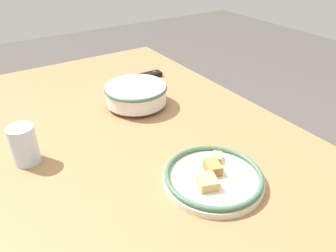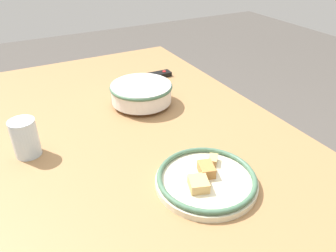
{
  "view_description": "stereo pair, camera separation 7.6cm",
  "coord_description": "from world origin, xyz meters",
  "px_view_note": "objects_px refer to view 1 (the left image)",
  "views": [
    {
      "loc": [
        0.83,
        -0.38,
        1.33
      ],
      "look_at": [
        0.08,
        0.11,
        0.78
      ],
      "focal_mm": 35.0,
      "sensor_mm": 36.0,
      "label": 1
    },
    {
      "loc": [
        0.87,
        -0.31,
        1.33
      ],
      "look_at": [
        0.08,
        0.11,
        0.78
      ],
      "focal_mm": 35.0,
      "sensor_mm": 36.0,
      "label": 2
    }
  ],
  "objects_px": {
    "noodle_bowl": "(136,94)",
    "food_plate": "(213,177)",
    "tv_remote": "(142,77)",
    "drinking_glass": "(24,145)"
  },
  "relations": [
    {
      "from": "noodle_bowl",
      "to": "food_plate",
      "type": "xyz_separation_m",
      "value": [
        0.51,
        -0.04,
        -0.03
      ]
    },
    {
      "from": "food_plate",
      "to": "tv_remote",
      "type": "xyz_separation_m",
      "value": [
        -0.72,
        0.18,
        -0.01
      ]
    },
    {
      "from": "drinking_glass",
      "to": "tv_remote",
      "type": "bearing_deg",
      "value": 121.48
    },
    {
      "from": "drinking_glass",
      "to": "noodle_bowl",
      "type": "bearing_deg",
      "value": 107.78
    },
    {
      "from": "food_plate",
      "to": "tv_remote",
      "type": "bearing_deg",
      "value": 165.82
    },
    {
      "from": "noodle_bowl",
      "to": "drinking_glass",
      "type": "distance_m",
      "value": 0.46
    },
    {
      "from": "food_plate",
      "to": "tv_remote",
      "type": "relative_size",
      "value": 1.43
    },
    {
      "from": "food_plate",
      "to": "tv_remote",
      "type": "height_order",
      "value": "food_plate"
    },
    {
      "from": "noodle_bowl",
      "to": "food_plate",
      "type": "distance_m",
      "value": 0.51
    },
    {
      "from": "noodle_bowl",
      "to": "drinking_glass",
      "type": "bearing_deg",
      "value": -72.22
    }
  ]
}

